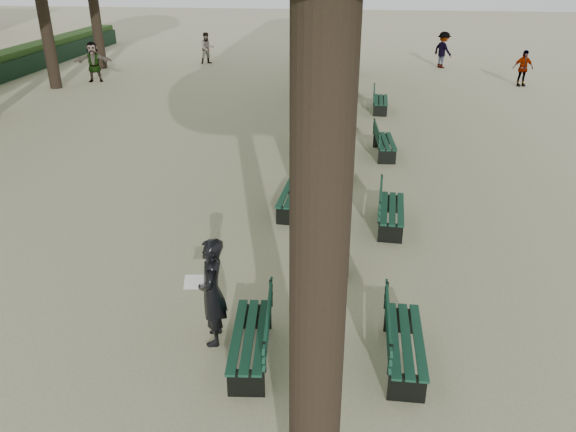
# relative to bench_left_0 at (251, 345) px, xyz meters

# --- Properties ---
(ground) EXTENTS (120.00, 120.00, 0.00)m
(ground) POSITION_rel_bench_left_0_xyz_m (-0.37, -0.39, -0.27)
(ground) COLOR #B2AD87
(ground) RESTS_ON ground
(bench_left_0) EXTENTS (0.74, 1.85, 0.92)m
(bench_left_0) POSITION_rel_bench_left_0_xyz_m (0.00, 0.00, 0.00)
(bench_left_0) COLOR black
(bench_left_0) RESTS_ON ground
(bench_left_1) EXTENTS (0.66, 1.83, 0.92)m
(bench_left_1) POSITION_rel_bench_left_0_xyz_m (0.00, 5.47, 0.00)
(bench_left_1) COLOR black
(bench_left_1) RESTS_ON ground
(bench_left_2) EXTENTS (0.58, 1.80, 0.92)m
(bench_left_2) POSITION_rel_bench_left_0_xyz_m (0.00, 10.42, 0.00)
(bench_left_2) COLOR black
(bench_left_2) RESTS_ON ground
(bench_left_3) EXTENTS (0.65, 1.82, 0.92)m
(bench_left_3) POSITION_rel_bench_left_0_xyz_m (0.00, 15.58, 0.00)
(bench_left_3) COLOR black
(bench_left_3) RESTS_ON ground
(bench_right_0) EXTENTS (0.57, 1.80, 0.92)m
(bench_right_0) POSITION_rel_bench_left_0_xyz_m (2.27, 0.18, 0.00)
(bench_right_0) COLOR black
(bench_right_0) RESTS_ON ground
(bench_right_1) EXTENTS (0.66, 1.83, 0.92)m
(bench_right_1) POSITION_rel_bench_left_0_xyz_m (2.27, 4.88, 0.00)
(bench_right_1) COLOR black
(bench_right_1) RESTS_ON ground
(bench_right_2) EXTENTS (0.71, 1.84, 0.92)m
(bench_right_2) POSITION_rel_bench_left_0_xyz_m (2.27, 9.85, 0.00)
(bench_right_2) COLOR black
(bench_right_2) RESTS_ON ground
(bench_right_3) EXTENTS (0.61, 1.81, 0.92)m
(bench_right_3) POSITION_rel_bench_left_0_xyz_m (2.27, 15.19, 0.00)
(bench_right_3) COLOR black
(bench_right_3) RESTS_ON ground
(man_with_map) EXTENTS (0.67, 0.76, 1.79)m
(man_with_map) POSITION_rel_bench_left_0_xyz_m (-0.66, 0.40, 0.62)
(man_with_map) COLOR black
(man_with_map) RESTS_ON ground
(pedestrian_c) EXTENTS (1.00, 0.50, 1.63)m
(pedestrian_c) POSITION_rel_bench_left_0_xyz_m (8.84, 20.69, 0.54)
(pedestrian_c) COLOR #262628
(pedestrian_c) RESTS_ON ground
(pedestrian_b) EXTENTS (1.02, 1.19, 1.87)m
(pedestrian_b) POSITION_rel_bench_left_0_xyz_m (5.76, 24.95, 0.66)
(pedestrian_b) COLOR #262628
(pedestrian_b) RESTS_ON ground
(pedestrian_e) EXTENTS (1.74, 0.88, 1.85)m
(pedestrian_e) POSITION_rel_bench_left_0_xyz_m (-11.17, 19.20, 0.65)
(pedestrian_e) COLOR #262628
(pedestrian_e) RESTS_ON ground
(pedestrian_a) EXTENTS (0.87, 0.71, 1.68)m
(pedestrian_a) POSITION_rel_bench_left_0_xyz_m (-7.05, 24.62, 0.57)
(pedestrian_a) COLOR #262628
(pedestrian_a) RESTS_ON ground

